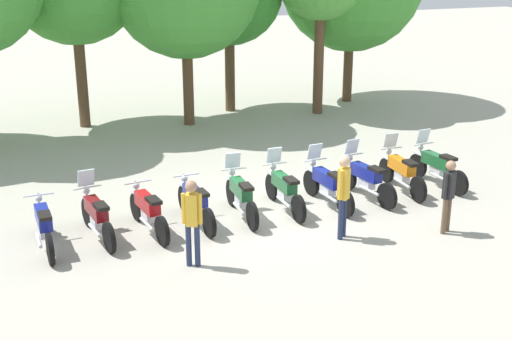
# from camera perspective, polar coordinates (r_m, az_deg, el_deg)

# --- Properties ---
(ground_plane) EXTENTS (80.00, 80.00, 0.00)m
(ground_plane) POSITION_cam_1_polar(r_m,az_deg,el_deg) (15.93, 0.63, -3.61)
(ground_plane) COLOR #ADA899
(motorcycle_0) EXTENTS (0.62, 2.19, 0.99)m
(motorcycle_0) POSITION_cam_1_polar(r_m,az_deg,el_deg) (14.68, -17.25, -4.39)
(motorcycle_0) COLOR black
(motorcycle_0) RESTS_ON ground_plane
(motorcycle_1) EXTENTS (0.62, 2.18, 1.37)m
(motorcycle_1) POSITION_cam_1_polar(r_m,az_deg,el_deg) (14.87, -13.15, -3.66)
(motorcycle_1) COLOR black
(motorcycle_1) RESTS_ON ground_plane
(motorcycle_2) EXTENTS (0.62, 2.18, 0.99)m
(motorcycle_2) POSITION_cam_1_polar(r_m,az_deg,el_deg) (14.96, -9.00, -3.29)
(motorcycle_2) COLOR black
(motorcycle_2) RESTS_ON ground_plane
(motorcycle_3) EXTENTS (0.62, 2.19, 0.99)m
(motorcycle_3) POSITION_cam_1_polar(r_m,az_deg,el_deg) (15.27, -5.07, -2.68)
(motorcycle_3) COLOR black
(motorcycle_3) RESTS_ON ground_plane
(motorcycle_4) EXTENTS (0.62, 2.19, 1.37)m
(motorcycle_4) POSITION_cam_1_polar(r_m,az_deg,el_deg) (15.60, -1.27, -2.07)
(motorcycle_4) COLOR black
(motorcycle_4) RESTS_ON ground_plane
(motorcycle_5) EXTENTS (0.62, 2.19, 1.37)m
(motorcycle_5) POSITION_cam_1_polar(r_m,az_deg,el_deg) (15.99, 2.35, -1.55)
(motorcycle_5) COLOR black
(motorcycle_5) RESTS_ON ground_plane
(motorcycle_6) EXTENTS (0.62, 2.19, 1.37)m
(motorcycle_6) POSITION_cam_1_polar(r_m,az_deg,el_deg) (16.36, 5.93, -1.16)
(motorcycle_6) COLOR black
(motorcycle_6) RESTS_ON ground_plane
(motorcycle_7) EXTENTS (0.62, 2.18, 1.37)m
(motorcycle_7) POSITION_cam_1_polar(r_m,az_deg,el_deg) (16.90, 9.14, -0.65)
(motorcycle_7) COLOR black
(motorcycle_7) RESTS_ON ground_plane
(motorcycle_8) EXTENTS (0.62, 2.19, 1.37)m
(motorcycle_8) POSITION_cam_1_polar(r_m,az_deg,el_deg) (17.56, 12.01, -0.08)
(motorcycle_8) COLOR black
(motorcycle_8) RESTS_ON ground_plane
(motorcycle_9) EXTENTS (0.62, 2.19, 1.37)m
(motorcycle_9) POSITION_cam_1_polar(r_m,az_deg,el_deg) (18.17, 14.83, 0.34)
(motorcycle_9) COLOR black
(motorcycle_9) RESTS_ON ground_plane
(person_0) EXTENTS (0.39, 0.29, 1.64)m
(person_0) POSITION_cam_1_polar(r_m,az_deg,el_deg) (15.15, 15.75, -1.68)
(person_0) COLOR brown
(person_0) RESTS_ON ground_plane
(person_1) EXTENTS (0.36, 0.34, 1.83)m
(person_1) POSITION_cam_1_polar(r_m,az_deg,el_deg) (14.39, 7.31, -1.60)
(person_1) COLOR #232D4C
(person_1) RESTS_ON ground_plane
(person_2) EXTENTS (0.40, 0.31, 1.77)m
(person_2) POSITION_cam_1_polar(r_m,az_deg,el_deg) (13.12, -5.35, -3.82)
(person_2) COLOR #232D4C
(person_2) RESTS_ON ground_plane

